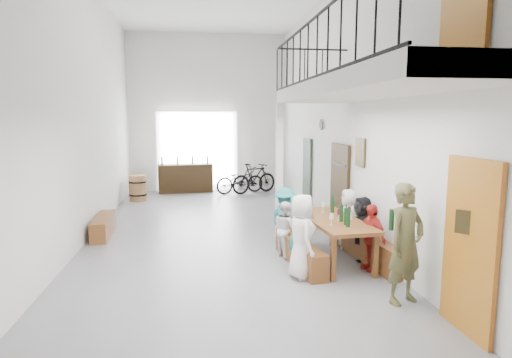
{
  "coord_description": "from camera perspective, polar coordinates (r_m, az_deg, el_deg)",
  "views": [
    {
      "loc": [
        -0.45,
        -9.34,
        2.54
      ],
      "look_at": [
        0.79,
        -0.5,
        1.29
      ],
      "focal_mm": 30.0,
      "sensor_mm": 36.0,
      "label": 1
    }
  ],
  "objects": [
    {
      "name": "room_walls",
      "position": [
        9.41,
        -5.38,
        14.14
      ],
      "size": [
        12.0,
        12.0,
        12.0
      ],
      "color": "silver",
      "rests_on": "ground"
    },
    {
      "name": "oak_barrel",
      "position": [
        13.86,
        -15.48,
        -1.18
      ],
      "size": [
        0.55,
        0.55,
        0.81
      ],
      "color": "#98653E",
      "rests_on": "ground"
    },
    {
      "name": "tableware",
      "position": [
        7.57,
        11.17,
        -4.42
      ],
      "size": [
        0.56,
        1.2,
        0.35
      ],
      "color": "black",
      "rests_on": "tasting_table"
    },
    {
      "name": "balcony",
      "position": [
        6.69,
        13.59,
        11.39
      ],
      "size": [
        1.52,
        5.62,
        4.0
      ],
      "color": "silver",
      "rests_on": "ground"
    },
    {
      "name": "guest_right_b",
      "position": [
        8.03,
        13.93,
        -6.36
      ],
      "size": [
        0.57,
        1.13,
        1.17
      ],
      "primitive_type": "imported",
      "rotation": [
        0.0,
        0.0,
        -1.79
      ],
      "color": "black",
      "rests_on": "ground"
    },
    {
      "name": "bench_wall",
      "position": [
        8.06,
        14.49,
        -8.8
      ],
      "size": [
        0.49,
        2.16,
        0.49
      ],
      "primitive_type": "cube",
      "rotation": [
        0.0,
        0.0,
        0.1
      ],
      "color": "brown",
      "rests_on": "ground"
    },
    {
      "name": "right_wall_decor",
      "position": [
        8.15,
        14.79,
        2.1
      ],
      "size": [
        0.07,
        8.28,
        5.07
      ],
      "color": "#AF6618",
      "rests_on": "ground"
    },
    {
      "name": "guest_left_d",
      "position": [
        8.43,
        3.91,
        -5.25
      ],
      "size": [
        0.72,
        0.91,
        1.23
      ],
      "primitive_type": "imported",
      "rotation": [
        0.0,
        0.0,
        1.95
      ],
      "color": "teal",
      "rests_on": "ground"
    },
    {
      "name": "gateway_portal",
      "position": [
        15.33,
        -7.82,
        3.64
      ],
      "size": [
        2.8,
        0.08,
        2.8
      ],
      "primitive_type": "cube",
      "color": "white",
      "rests_on": "ground"
    },
    {
      "name": "host_standing",
      "position": [
        6.29,
        19.35,
        -8.13
      ],
      "size": [
        0.72,
        0.61,
        1.68
      ],
      "primitive_type": "imported",
      "rotation": [
        0.0,
        0.0,
        0.4
      ],
      "color": "brown",
      "rests_on": "ground"
    },
    {
      "name": "tasting_table",
      "position": [
        7.76,
        10.25,
        -5.81
      ],
      "size": [
        1.01,
        2.15,
        0.79
      ],
      "rotation": [
        0.0,
        0.0,
        0.07
      ],
      "color": "brown",
      "rests_on": "ground"
    },
    {
      "name": "guest_right_a",
      "position": [
        7.52,
        15.09,
        -7.49
      ],
      "size": [
        0.46,
        0.72,
        1.14
      ],
      "primitive_type": "imported",
      "rotation": [
        0.0,
        0.0,
        -1.28
      ],
      "color": "#B4241E",
      "rests_on": "ground"
    },
    {
      "name": "potted_plant",
      "position": [
        10.4,
        8.44,
        -5.05
      ],
      "size": [
        0.39,
        0.34,
        0.42
      ],
      "primitive_type": "imported",
      "rotation": [
        0.0,
        0.0,
        -0.03
      ],
      "color": "#144317",
      "rests_on": "ground"
    },
    {
      "name": "guest_left_a",
      "position": [
        6.94,
        6.12,
        -7.61
      ],
      "size": [
        0.47,
        0.69,
        1.36
      ],
      "primitive_type": "imported",
      "rotation": [
        0.0,
        0.0,
        1.62
      ],
      "color": "white",
      "rests_on": "ground"
    },
    {
      "name": "guest_left_c",
      "position": [
        7.98,
        4.0,
        -6.68
      ],
      "size": [
        0.51,
        0.59,
        1.04
      ],
      "primitive_type": "imported",
      "rotation": [
        0.0,
        0.0,
        1.84
      ],
      "color": "white",
      "rests_on": "ground"
    },
    {
      "name": "bicycle_far",
      "position": [
        14.73,
        -0.26,
        0.1
      ],
      "size": [
        1.78,
        1.18,
        1.04
      ],
      "primitive_type": "imported",
      "rotation": [
        0.0,
        0.0,
        2.01
      ],
      "color": "black",
      "rests_on": "ground"
    },
    {
      "name": "side_bench",
      "position": [
        10.03,
        -19.67,
        -5.91
      ],
      "size": [
        0.39,
        1.52,
        0.42
      ],
      "primitive_type": "cube",
      "rotation": [
        0.0,
        0.0,
        0.04
      ],
      "color": "brown",
      "rests_on": "ground"
    },
    {
      "name": "guest_right_c",
      "position": [
        8.66,
        12.22,
        -5.2
      ],
      "size": [
        0.49,
        0.65,
        1.18
      ],
      "primitive_type": "imported",
      "rotation": [
        0.0,
        0.0,
        -1.78
      ],
      "color": "white",
      "rests_on": "ground"
    },
    {
      "name": "serving_counter",
      "position": [
        15.14,
        -9.39,
        0.09
      ],
      "size": [
        1.9,
        0.68,
        0.98
      ],
      "primitive_type": "cube",
      "rotation": [
        0.0,
        0.0,
        0.09
      ],
      "color": "#362412",
      "rests_on": "ground"
    },
    {
      "name": "bench_inner",
      "position": [
        7.65,
        5.81,
        -9.72
      ],
      "size": [
        0.5,
        1.91,
        0.43
      ],
      "primitive_type": "cube",
      "rotation": [
        0.0,
        0.0,
        0.11
      ],
      "color": "brown",
      "rests_on": "ground"
    },
    {
      "name": "counter_bottles",
      "position": [
        15.08,
        -9.45,
        2.48
      ],
      "size": [
        1.62,
        0.22,
        0.28
      ],
      "color": "black",
      "rests_on": "serving_counter"
    },
    {
      "name": "guest_left_b",
      "position": [
        7.38,
        5.63,
        -7.03
      ],
      "size": [
        0.33,
        0.48,
        1.27
      ],
      "primitive_type": "imported",
      "rotation": [
        0.0,
        0.0,
        1.5
      ],
      "color": "teal",
      "rests_on": "ground"
    },
    {
      "name": "bicycle_near",
      "position": [
        14.73,
        -2.16,
        -0.14
      ],
      "size": [
        1.86,
        1.16,
        0.92
      ],
      "primitive_type": "imported",
      "rotation": [
        0.0,
        0.0,
        1.91
      ],
      "color": "black",
      "rests_on": "ground"
    },
    {
      "name": "floor",
      "position": [
        9.69,
        -5.1,
        -7.24
      ],
      "size": [
        12.0,
        12.0,
        0.0
      ],
      "primitive_type": "plane",
      "color": "slate",
      "rests_on": "ground"
    }
  ]
}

